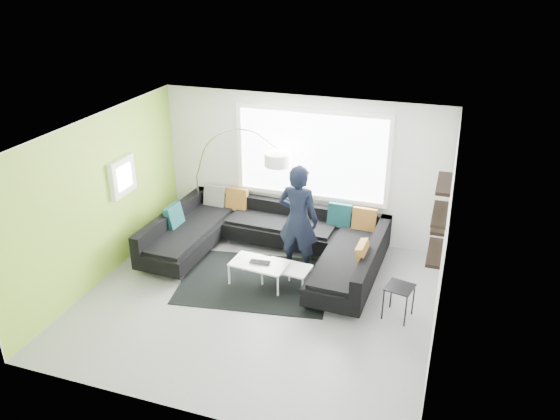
% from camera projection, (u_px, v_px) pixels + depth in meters
% --- Properties ---
extents(ground, '(5.50, 5.50, 0.00)m').
position_uv_depth(ground, '(257.00, 300.00, 8.83)').
color(ground, gray).
rests_on(ground, ground).
extents(room_shell, '(5.54, 5.04, 2.82)m').
position_uv_depth(room_shell, '(262.00, 193.00, 8.24)').
color(room_shell, silver).
rests_on(room_shell, ground).
extents(sectional_sofa, '(4.12, 2.65, 0.87)m').
position_uv_depth(sectional_sofa, '(266.00, 244.00, 9.77)').
color(sectional_sofa, black).
rests_on(sectional_sofa, ground).
extents(rug, '(2.74, 2.18, 0.01)m').
position_uv_depth(rug, '(255.00, 281.00, 9.35)').
color(rug, black).
rests_on(rug, ground).
extents(coffee_table, '(1.27, 0.81, 0.40)m').
position_uv_depth(coffee_table, '(273.00, 273.00, 9.21)').
color(coffee_table, white).
rests_on(coffee_table, ground).
extents(arc_lamp, '(2.21, 1.25, 2.22)m').
position_uv_depth(arc_lamp, '(197.00, 176.00, 10.83)').
color(arc_lamp, silver).
rests_on(arc_lamp, ground).
extents(side_table, '(0.47, 0.47, 0.54)m').
position_uv_depth(side_table, '(398.00, 302.00, 8.32)').
color(side_table, black).
rests_on(side_table, ground).
extents(person, '(0.77, 0.56, 1.97)m').
position_uv_depth(person, '(298.00, 220.00, 9.30)').
color(person, black).
rests_on(person, ground).
extents(laptop, '(0.38, 0.27, 0.03)m').
position_uv_depth(laptop, '(259.00, 264.00, 9.08)').
color(laptop, black).
rests_on(laptop, coffee_table).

